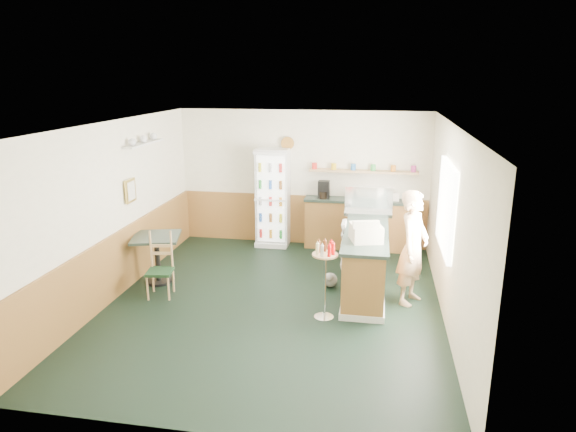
% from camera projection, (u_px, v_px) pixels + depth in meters
% --- Properties ---
extents(ground, '(6.00, 6.00, 0.00)m').
position_uv_depth(ground, '(273.00, 303.00, 7.82)').
color(ground, black).
rests_on(ground, ground).
extents(room_envelope, '(5.04, 6.02, 2.72)m').
position_uv_depth(room_envelope, '(268.00, 195.00, 8.15)').
color(room_envelope, white).
rests_on(room_envelope, ground).
extents(service_counter, '(0.68, 3.01, 1.01)m').
position_uv_depth(service_counter, '(366.00, 256.00, 8.49)').
color(service_counter, '#996631').
rests_on(service_counter, ground).
extents(back_counter, '(2.24, 0.42, 1.69)m').
position_uv_depth(back_counter, '(360.00, 222.00, 10.14)').
color(back_counter, '#996631').
rests_on(back_counter, ground).
extents(drinks_fridge, '(0.65, 0.54, 1.97)m').
position_uv_depth(drinks_fridge, '(273.00, 198.00, 10.26)').
color(drinks_fridge, white).
rests_on(drinks_fridge, ground).
extents(display_case, '(0.82, 0.43, 0.47)m').
position_uv_depth(display_case, '(369.00, 201.00, 8.90)').
color(display_case, silver).
rests_on(display_case, service_counter).
extents(cash_register, '(0.53, 0.54, 0.25)m').
position_uv_depth(cash_register, '(366.00, 233.00, 7.50)').
color(cash_register, beige).
rests_on(cash_register, service_counter).
extents(shopkeeper, '(0.62, 0.70, 1.75)m').
position_uv_depth(shopkeeper, '(413.00, 248.00, 7.64)').
color(shopkeeper, tan).
rests_on(shopkeeper, ground).
extents(condiment_stand, '(0.36, 0.36, 1.13)m').
position_uv_depth(condiment_stand, '(325.00, 269.00, 7.16)').
color(condiment_stand, silver).
rests_on(condiment_stand, ground).
extents(newspaper_rack, '(0.09, 0.41, 0.83)m').
position_uv_depth(newspaper_rack, '(344.00, 246.00, 8.43)').
color(newspaper_rack, black).
rests_on(newspaper_rack, ground).
extents(cafe_table, '(0.90, 0.90, 0.82)m').
position_uv_depth(cafe_table, '(157.00, 250.00, 8.45)').
color(cafe_table, black).
rests_on(cafe_table, ground).
extents(cafe_chair, '(0.43, 0.43, 1.02)m').
position_uv_depth(cafe_chair, '(161.00, 262.00, 8.01)').
color(cafe_chair, black).
rests_on(cafe_chair, ground).
extents(dog_doorstop, '(0.24, 0.31, 0.28)m').
position_uv_depth(dog_doorstop, '(330.00, 279.00, 8.37)').
color(dog_doorstop, gray).
rests_on(dog_doorstop, ground).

